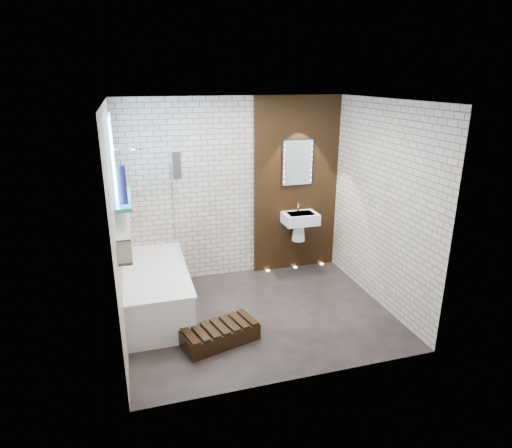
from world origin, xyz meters
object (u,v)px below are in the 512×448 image
object	(u,v)px
bathtub	(156,290)
walnut_step	(220,335)
led_mirror	(298,163)
washbasin	(300,222)
bath_screen	(176,203)

from	to	relation	value
bathtub	walnut_step	distance (m)	1.13
bathtub	walnut_step	size ratio (longest dim) A/B	2.07
led_mirror	walnut_step	bearing A→B (deg)	-132.40
washbasin	walnut_step	xyz separation A→B (m)	(-1.55, -1.54, -0.70)
bath_screen	led_mirror	size ratio (longest dim) A/B	2.00
bathtub	led_mirror	size ratio (longest dim) A/B	2.49
bathtub	walnut_step	bearing A→B (deg)	-55.67
bath_screen	washbasin	world-z (taller)	bath_screen
bathtub	washbasin	distance (m)	2.32
bathtub	washbasin	size ratio (longest dim) A/B	3.00
bath_screen	walnut_step	xyz separation A→B (m)	(0.27, -1.35, -1.19)
washbasin	led_mirror	xyz separation A→B (m)	(0.00, 0.16, 0.86)
led_mirror	bath_screen	bearing A→B (deg)	-169.34
led_mirror	washbasin	bearing A→B (deg)	-90.00
bathtub	led_mirror	world-z (taller)	led_mirror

